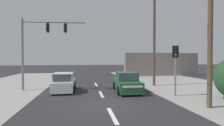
% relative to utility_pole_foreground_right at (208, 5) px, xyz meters
% --- Properties ---
extents(ground_plane, '(140.00, 140.00, 0.00)m').
position_rel_utility_pole_foreground_right_xyz_m(ground_plane, '(-5.20, 1.65, -5.48)').
color(ground_plane, '#28282B').
extents(lane_dash_near, '(0.20, 2.40, 0.01)m').
position_rel_utility_pole_foreground_right_xyz_m(lane_dash_near, '(-5.20, -0.35, -5.48)').
color(lane_dash_near, silver).
rests_on(lane_dash_near, ground).
extents(lane_dash_mid, '(0.20, 2.40, 0.01)m').
position_rel_utility_pole_foreground_right_xyz_m(lane_dash_mid, '(-5.20, 4.65, -5.48)').
color(lane_dash_mid, silver).
rests_on(lane_dash_mid, ground).
extents(lane_dash_far, '(0.20, 2.40, 0.01)m').
position_rel_utility_pole_foreground_right_xyz_m(lane_dash_far, '(-5.20, 9.65, -5.48)').
color(lane_dash_far, silver).
rests_on(lane_dash_far, ground).
extents(kerb_right_verge, '(10.00, 44.00, 0.02)m').
position_rel_utility_pole_foreground_right_xyz_m(kerb_right_verge, '(3.80, 3.65, -5.47)').
color(kerb_right_verge, gray).
rests_on(kerb_right_verge, ground).
extents(utility_pole_foreground_right, '(3.78, 0.33, 10.23)m').
position_rel_utility_pole_foreground_right_xyz_m(utility_pole_foreground_right, '(0.00, 0.00, 0.00)').
color(utility_pole_foreground_right, brown).
rests_on(utility_pole_foreground_right, ground).
extents(utility_pole_midground_right, '(1.80, 0.26, 10.00)m').
position_rel_utility_pole_foreground_right_xyz_m(utility_pole_midground_right, '(0.39, 7.96, -0.24)').
color(utility_pole_midground_right, brown).
rests_on(utility_pole_midground_right, ground).
extents(traffic_signal_mast, '(5.27, 0.66, 6.00)m').
position_rel_utility_pole_foreground_right_xyz_m(traffic_signal_mast, '(-10.19, 7.13, -1.33)').
color(traffic_signal_mast, slate).
rests_on(traffic_signal_mast, ground).
extents(pedestal_signal_right_kerb, '(0.44, 0.31, 3.56)m').
position_rel_utility_pole_foreground_right_xyz_m(pedestal_signal_right_kerb, '(-0.14, 3.03, -3.06)').
color(pedestal_signal_right_kerb, slate).
rests_on(pedestal_signal_right_kerb, ground).
extents(shopfront_wall_far, '(12.00, 1.00, 3.60)m').
position_rel_utility_pole_foreground_right_xyz_m(shopfront_wall_far, '(5.80, 17.65, -3.68)').
color(shopfront_wall_far, gray).
rests_on(shopfront_wall_far, ground).
extents(sedan_kerbside_parked, '(2.07, 4.32, 1.56)m').
position_rel_utility_pole_foreground_right_xyz_m(sedan_kerbside_parked, '(-3.05, 5.37, -4.78)').
color(sedan_kerbside_parked, '#235633').
rests_on(sedan_kerbside_parked, ground).
extents(hatchback_oncoming_mid, '(1.78, 3.64, 1.53)m').
position_rel_utility_pole_foreground_right_xyz_m(hatchback_oncoming_mid, '(-8.06, 6.23, -4.78)').
color(hatchback_oncoming_mid, silver).
rests_on(hatchback_oncoming_mid, ground).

